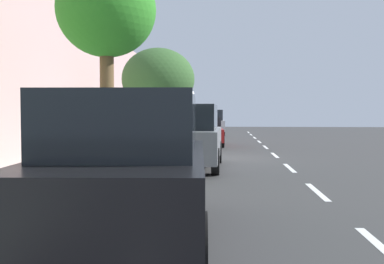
# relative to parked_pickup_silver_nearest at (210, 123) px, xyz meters

# --- Properties ---
(ground) EXTENTS (75.46, 75.46, 0.00)m
(ground) POSITION_rel_parked_pickup_silver_nearest_xyz_m (-0.65, 17.50, -0.90)
(ground) COLOR #353535
(sidewalk) EXTENTS (4.21, 47.16, 0.14)m
(sidewalk) POSITION_rel_parked_pickup_silver_nearest_xyz_m (3.23, 17.50, -0.83)
(sidewalk) COLOR #9BB29E
(sidewalk) RESTS_ON ground
(curb_edge) EXTENTS (0.16, 47.16, 0.14)m
(curb_edge) POSITION_rel_parked_pickup_silver_nearest_xyz_m (1.04, 17.50, -0.83)
(curb_edge) COLOR gray
(curb_edge) RESTS_ON ground
(lane_stripe_centre) EXTENTS (0.14, 44.20, 0.01)m
(lane_stripe_centre) POSITION_rel_parked_pickup_silver_nearest_xyz_m (-3.17, 16.02, -0.90)
(lane_stripe_centre) COLOR white
(lane_stripe_centre) RESTS_ON ground
(lane_stripe_bike_edge) EXTENTS (0.12, 47.16, 0.01)m
(lane_stripe_bike_edge) POSITION_rel_parked_pickup_silver_nearest_xyz_m (-0.43, 17.50, -0.90)
(lane_stripe_bike_edge) COLOR white
(lane_stripe_bike_edge) RESTS_ON ground
(building_facade) EXTENTS (0.50, 47.16, 6.07)m
(building_facade) POSITION_rel_parked_pickup_silver_nearest_xyz_m (5.58, 17.50, 2.13)
(building_facade) COLOR #BE9895
(building_facade) RESTS_ON ground
(parked_pickup_silver_nearest) EXTENTS (2.28, 5.41, 1.95)m
(parked_pickup_silver_nearest) POSITION_rel_parked_pickup_silver_nearest_xyz_m (0.00, 0.00, 0.00)
(parked_pickup_silver_nearest) COLOR #B7BABF
(parked_pickup_silver_nearest) RESTS_ON ground
(parked_sedan_red_second) EXTENTS (2.02, 4.49, 1.52)m
(parked_sedan_red_second) POSITION_rel_parked_pickup_silver_nearest_xyz_m (-0.10, 10.96, -0.15)
(parked_sedan_red_second) COLOR maroon
(parked_sedan_red_second) RESTS_ON ground
(parked_suv_grey_mid) EXTENTS (2.01, 4.72, 1.99)m
(parked_suv_grey_mid) POSITION_rel_parked_pickup_silver_nearest_xyz_m (-0.02, 20.48, 0.13)
(parked_suv_grey_mid) COLOR slate
(parked_suv_grey_mid) RESTS_ON ground
(parked_suv_black_far) EXTENTS (2.18, 4.80, 1.99)m
(parked_suv_black_far) POSITION_rel_parked_pickup_silver_nearest_xyz_m (0.09, 28.54, 0.13)
(parked_suv_black_far) COLOR black
(parked_suv_black_far) RESTS_ON ground
(bicycle_at_curb) EXTENTS (1.67, 0.66, 0.76)m
(bicycle_at_curb) POSITION_rel_parked_pickup_silver_nearest_xyz_m (0.58, 24.61, -0.52)
(bicycle_at_curb) COLOR black
(bicycle_at_curb) RESTS_ON ground
(cyclist_with_backpack) EXTENTS (0.50, 0.59, 1.75)m
(cyclist_with_backpack) POSITION_rel_parked_pickup_silver_nearest_xyz_m (0.80, 24.17, 0.17)
(cyclist_with_backpack) COLOR #C6B284
(cyclist_with_backpack) RESTS_ON ground
(street_tree_near_cyclist) EXTENTS (3.36, 3.36, 4.57)m
(street_tree_near_cyclist) POSITION_rel_parked_pickup_silver_nearest_xyz_m (1.95, 13.94, 2.36)
(street_tree_near_cyclist) COLOR brown
(street_tree_near_cyclist) RESTS_ON sidewalk
(street_tree_mid_block) EXTENTS (2.58, 2.58, 5.52)m
(street_tree_mid_block) POSITION_rel_parked_pickup_silver_nearest_xyz_m (1.95, 22.86, 3.45)
(street_tree_mid_block) COLOR brown
(street_tree_mid_block) RESTS_ON sidewalk
(pedestrian_on_phone) EXTENTS (0.37, 0.57, 1.75)m
(pedestrian_on_phone) POSITION_rel_parked_pickup_silver_nearest_xyz_m (3.53, 7.40, 0.24)
(pedestrian_on_phone) COLOR black
(pedestrian_on_phone) RESTS_ON sidewalk
(fire_hydrant) EXTENTS (0.22, 0.22, 0.84)m
(fire_hydrant) POSITION_rel_parked_pickup_silver_nearest_xyz_m (1.47, 4.50, -0.34)
(fire_hydrant) COLOR red
(fire_hydrant) RESTS_ON sidewalk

